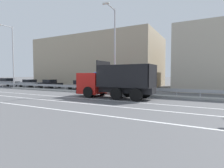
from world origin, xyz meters
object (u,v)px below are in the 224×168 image
(parked_car_0, at_px, (8,82))
(parked_car_4, at_px, (110,85))
(street_lamp_1, at_px, (114,47))
(parked_car_2, at_px, (50,84))
(parked_car_1, at_px, (30,83))
(median_road_sign, at_px, (95,82))
(street_lamp_0, at_px, (12,55))
(dump_truck, at_px, (107,84))
(parked_car_3, at_px, (81,85))

(parked_car_0, bearing_deg, parked_car_4, 88.29)
(parked_car_0, bearing_deg, street_lamp_1, 80.47)
(parked_car_2, bearing_deg, parked_car_1, -89.37)
(parked_car_2, distance_m, parked_car_4, 11.14)
(median_road_sign, distance_m, street_lamp_0, 15.81)
(street_lamp_1, xyz_separation_m, parked_car_2, (-13.49, 3.41, -4.46))
(parked_car_1, distance_m, parked_car_4, 16.06)
(dump_truck, distance_m, parked_car_1, 19.81)
(dump_truck, bearing_deg, parked_car_2, 68.11)
(dump_truck, xyz_separation_m, parked_car_3, (-7.86, 6.00, -0.55))
(dump_truck, bearing_deg, parked_car_0, 78.25)
(street_lamp_0, relative_size, parked_car_4, 2.23)
(median_road_sign, bearing_deg, street_lamp_0, -179.51)
(parked_car_3, bearing_deg, parked_car_0, 86.55)
(parked_car_1, xyz_separation_m, parked_car_4, (16.06, -0.06, 0.09))
(parked_car_3, bearing_deg, street_lamp_1, -120.40)
(parked_car_0, height_order, parked_car_1, parked_car_0)
(parked_car_4, bearing_deg, parked_car_1, 85.15)
(parked_car_0, height_order, parked_car_4, parked_car_4)
(parked_car_2, bearing_deg, street_lamp_1, 76.37)
(median_road_sign, xyz_separation_m, parked_car_2, (-10.98, 3.36, -0.66))
(street_lamp_1, relative_size, parked_car_1, 2.27)
(street_lamp_0, distance_m, parked_car_1, 5.80)
(street_lamp_0, relative_size, parked_car_3, 2.33)
(median_road_sign, relative_size, parked_car_2, 0.64)
(street_lamp_0, xyz_separation_m, parked_car_1, (-0.59, 3.48, -4.60))
(dump_truck, bearing_deg, parked_car_1, 73.64)
(street_lamp_0, distance_m, parked_car_4, 16.47)
(parked_car_1, xyz_separation_m, parked_car_3, (11.05, 0.13, -0.00))
(dump_truck, distance_m, parked_car_0, 25.68)
(street_lamp_0, distance_m, parked_car_2, 7.21)
(median_road_sign, height_order, street_lamp_1, street_lamp_1)
(parked_car_2, xyz_separation_m, parked_car_4, (11.14, -0.06, 0.08))
(street_lamp_1, bearing_deg, dump_truck, -78.48)
(dump_truck, xyz_separation_m, parked_car_1, (-18.91, 5.87, -0.55))
(street_lamp_1, relative_size, parked_car_0, 1.96)
(dump_truck, distance_m, street_lamp_1, 4.66)
(street_lamp_1, xyz_separation_m, parked_car_3, (-7.35, 3.54, -4.47))
(parked_car_1, bearing_deg, dump_truck, 68.13)
(dump_truck, relative_size, parked_car_4, 1.72)
(parked_car_4, bearing_deg, dump_truck, -158.56)
(parked_car_3, bearing_deg, dump_truck, -132.09)
(parked_car_2, height_order, parked_car_3, parked_car_2)
(dump_truck, relative_size, street_lamp_1, 0.80)
(parked_car_4, bearing_deg, parked_car_2, 85.03)
(parked_car_3, bearing_deg, median_road_sign, -130.35)
(median_road_sign, bearing_deg, parked_car_2, 163.01)
(dump_truck, xyz_separation_m, parked_car_2, (-13.99, 5.88, -0.54))
(median_road_sign, xyz_separation_m, parked_car_1, (-15.91, 3.35, -0.67))
(parked_car_4, bearing_deg, parked_car_0, 85.85)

